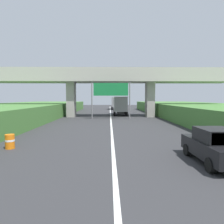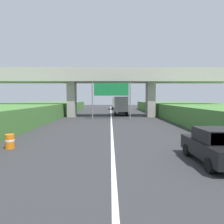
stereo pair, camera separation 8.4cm
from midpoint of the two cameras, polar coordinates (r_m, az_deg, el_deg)
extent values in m
cube|color=white|center=(26.65, -0.36, -2.87)|extent=(0.20, 101.62, 0.01)
cube|color=#ADA89E|center=(34.32, -0.46, 9.34)|extent=(40.00, 4.80, 1.10)
cube|color=#ADA89E|center=(32.24, -0.44, 11.66)|extent=(40.00, 0.36, 1.10)
cube|color=#ADA89E|center=(36.64, -0.47, 10.73)|extent=(40.00, 0.36, 1.10)
cube|color=#9F9A91|center=(34.78, -11.55, 3.46)|extent=(1.30, 2.20, 5.85)
cube|color=#9F9A91|center=(34.85, 10.63, 3.47)|extent=(1.30, 2.20, 5.85)
cylinder|color=slate|center=(30.40, -5.80, 3.18)|extent=(0.18, 0.18, 5.55)
cylinder|color=slate|center=(30.43, 4.97, 3.19)|extent=(0.18, 0.18, 5.55)
cube|color=#167238|center=(30.31, -0.42, 6.46)|extent=(5.20, 0.12, 1.90)
cube|color=white|center=(30.29, -0.42, 6.46)|extent=(4.89, 0.01, 1.67)
cube|color=black|center=(37.94, 2.21, 0.15)|extent=(1.10, 7.30, 0.36)
cube|color=#233D9E|center=(40.48, 2.02, 2.13)|extent=(2.10, 2.10, 2.10)
cube|color=#2D3842|center=(41.49, 1.95, 2.59)|extent=(1.89, 0.06, 0.90)
cube|color=#B7B7B2|center=(36.83, 2.30, 2.34)|extent=(2.30, 5.20, 2.60)
cube|color=gray|center=(34.25, 2.53, 2.22)|extent=(2.21, 0.04, 2.50)
cylinder|color=black|center=(40.51, 0.65, 0.14)|extent=(0.30, 0.96, 0.96)
cylinder|color=black|center=(40.61, 3.38, 0.14)|extent=(0.30, 0.96, 0.96)
cylinder|color=black|center=(35.44, 0.69, -0.41)|extent=(0.30, 0.96, 0.96)
cylinder|color=black|center=(35.56, 4.13, -0.40)|extent=(0.30, 0.96, 0.96)
cylinder|color=black|center=(37.13, 0.62, -0.21)|extent=(0.30, 0.96, 0.96)
cylinder|color=black|center=(37.24, 3.91, -0.21)|extent=(0.30, 0.96, 0.96)
cube|color=black|center=(57.77, 0.99, 1.44)|extent=(1.10, 7.30, 0.36)
cube|color=#B2B5B7|center=(60.32, 0.91, 2.72)|extent=(2.10, 2.10, 2.10)
cube|color=#2D3842|center=(61.34, 0.89, 3.02)|extent=(1.89, 0.06, 0.90)
cube|color=#B2B5B7|center=(56.67, 1.02, 2.89)|extent=(2.30, 5.20, 2.60)
cube|color=gray|center=(54.09, 1.11, 2.85)|extent=(2.21, 0.04, 2.50)
cylinder|color=black|center=(60.35, -0.01, 1.38)|extent=(0.30, 0.96, 0.96)
cylinder|color=black|center=(60.41, 1.83, 1.38)|extent=(0.30, 0.96, 0.96)
cylinder|color=black|center=(55.28, -0.04, 1.15)|extent=(0.30, 0.96, 0.96)
cylinder|color=black|center=(55.34, 2.17, 1.15)|extent=(0.30, 0.96, 0.96)
cylinder|color=black|center=(56.96, -0.06, 1.23)|extent=(0.30, 0.96, 0.96)
cylinder|color=black|center=(57.03, 2.09, 1.23)|extent=(0.30, 0.96, 0.96)
cube|color=black|center=(11.06, 26.82, -9.32)|extent=(1.76, 4.10, 0.76)
cube|color=black|center=(10.80, 27.30, -5.86)|extent=(1.56, 1.90, 0.64)
cylinder|color=black|center=(11.94, 20.35, -10.05)|extent=(0.22, 0.64, 0.64)
cylinder|color=black|center=(12.62, 27.41, -9.50)|extent=(0.22, 0.64, 0.64)
cylinder|color=black|center=(9.70, 25.90, -13.46)|extent=(0.22, 0.64, 0.64)
cylinder|color=orange|center=(14.22, -27.17, -7.47)|extent=(0.56, 0.56, 0.90)
cylinder|color=white|center=(14.21, -27.18, -7.19)|extent=(0.57, 0.57, 0.12)
camera|label=1|loc=(0.04, -90.14, -0.01)|focal=32.20mm
camera|label=2|loc=(0.04, 89.86, 0.01)|focal=32.20mm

